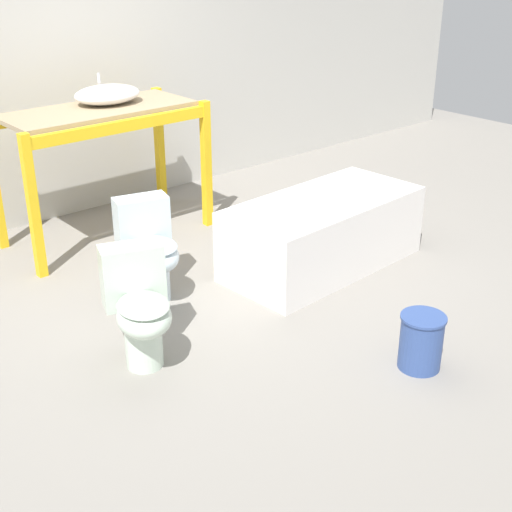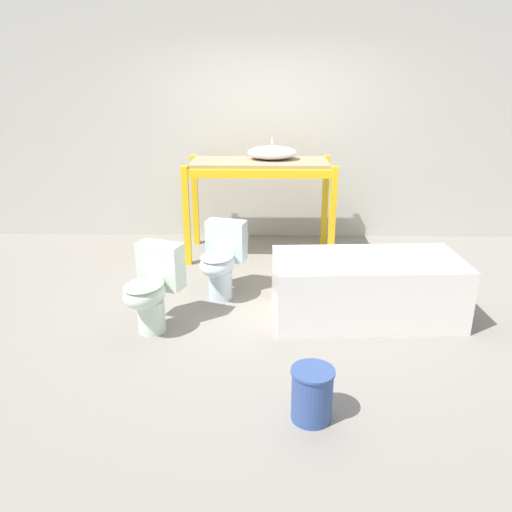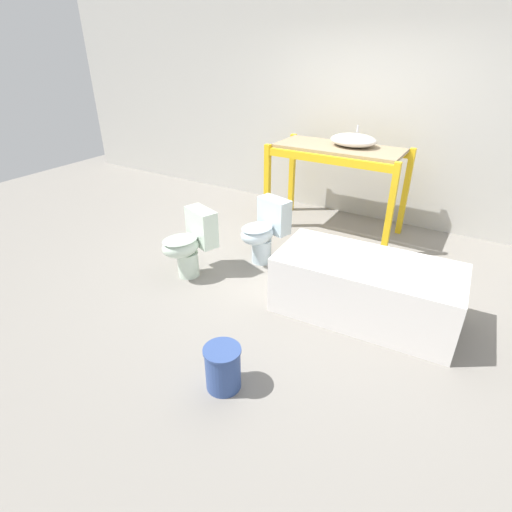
{
  "view_description": "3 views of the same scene",
  "coord_description": "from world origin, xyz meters",
  "px_view_note": "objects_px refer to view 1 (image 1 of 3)",
  "views": [
    {
      "loc": [
        -2.92,
        -3.88,
        2.41
      ],
      "look_at": [
        -0.24,
        -0.79,
        0.54
      ],
      "focal_mm": 50.0,
      "sensor_mm": 36.0,
      "label": 1
    },
    {
      "loc": [
        -0.08,
        -4.36,
        2.05
      ],
      "look_at": [
        -0.15,
        -0.6,
        0.66
      ],
      "focal_mm": 35.0,
      "sensor_mm": 36.0,
      "label": 2
    },
    {
      "loc": [
        1.53,
        -3.47,
        2.25
      ],
      "look_at": [
        -0.18,
        -0.64,
        0.46
      ],
      "focal_mm": 28.0,
      "sensor_mm": 36.0,
      "label": 3
    }
  ],
  "objects_px": {
    "bucket_white": "(421,341)",
    "toilet_near": "(140,306)",
    "sink_basin": "(108,94)",
    "toilet_far": "(150,248)",
    "bathtub_main": "(323,228)"
  },
  "relations": [
    {
      "from": "toilet_near",
      "to": "bucket_white",
      "type": "relative_size",
      "value": 2.05
    },
    {
      "from": "sink_basin",
      "to": "bucket_white",
      "type": "bearing_deg",
      "value": -86.02
    },
    {
      "from": "bucket_white",
      "to": "toilet_near",
      "type": "bearing_deg",
      "value": 136.96
    },
    {
      "from": "toilet_near",
      "to": "bucket_white",
      "type": "distance_m",
      "value": 1.69
    },
    {
      "from": "bathtub_main",
      "to": "toilet_near",
      "type": "height_order",
      "value": "toilet_near"
    },
    {
      "from": "toilet_far",
      "to": "bucket_white",
      "type": "bearing_deg",
      "value": -53.7
    },
    {
      "from": "toilet_near",
      "to": "toilet_far",
      "type": "distance_m",
      "value": 0.85
    },
    {
      "from": "sink_basin",
      "to": "bucket_white",
      "type": "relative_size",
      "value": 1.61
    },
    {
      "from": "sink_basin",
      "to": "bucket_white",
      "type": "height_order",
      "value": "sink_basin"
    },
    {
      "from": "bathtub_main",
      "to": "sink_basin",
      "type": "bearing_deg",
      "value": 112.03
    },
    {
      "from": "bathtub_main",
      "to": "bucket_white",
      "type": "relative_size",
      "value": 4.69
    },
    {
      "from": "bathtub_main",
      "to": "toilet_near",
      "type": "bearing_deg",
      "value": -175.22
    },
    {
      "from": "sink_basin",
      "to": "bathtub_main",
      "type": "bearing_deg",
      "value": -64.93
    },
    {
      "from": "bathtub_main",
      "to": "toilet_far",
      "type": "height_order",
      "value": "toilet_far"
    },
    {
      "from": "sink_basin",
      "to": "toilet_near",
      "type": "xyz_separation_m",
      "value": [
        -1.01,
        -1.97,
        -0.81
      ]
    }
  ]
}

